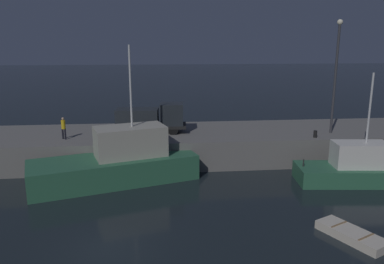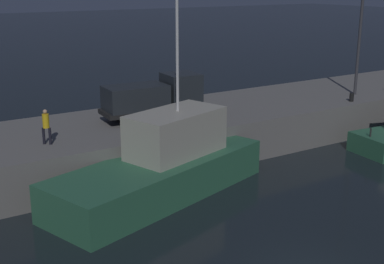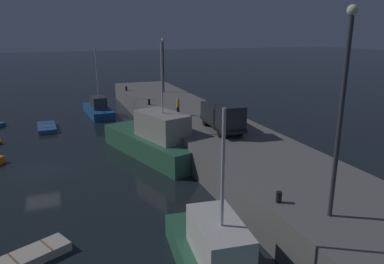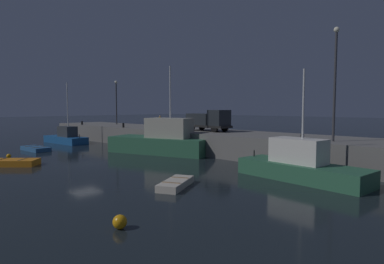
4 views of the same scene
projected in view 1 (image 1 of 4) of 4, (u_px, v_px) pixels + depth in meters
The scene contains 9 objects.
ground_plane at pixel (110, 250), 17.85m from camera, with size 320.00×320.00×0.00m, color black.
pier_quay at pixel (128, 146), 31.53m from camera, with size 57.37×7.74×2.30m.
fishing_trawler_red at pixel (118, 162), 26.49m from camera, with size 11.99×6.98×9.42m.
fishing_boat_white at pixel (362, 169), 26.34m from camera, with size 9.33×3.82×7.63m.
dinghy_orange_near at pixel (352, 235), 18.82m from camera, with size 2.71×3.70×0.48m.
lamp_post_east at pixel (336, 69), 30.04m from camera, with size 0.44×0.44×9.02m.
utility_truck at pixel (152, 118), 31.06m from camera, with size 5.99×2.38×2.43m.
dockworker at pixel (63, 127), 28.96m from camera, with size 0.44×0.44×1.70m.
bollard_west at pixel (315, 134), 29.62m from camera, with size 0.28×0.28×0.55m, color black.
Camera 1 is at (2.24, -16.41, 9.52)m, focal length 35.39 mm.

